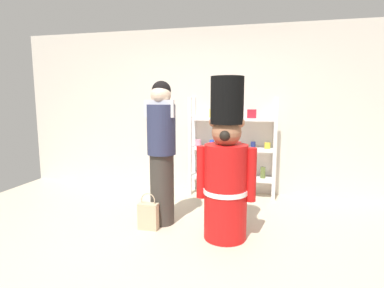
{
  "coord_description": "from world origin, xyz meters",
  "views": [
    {
      "loc": [
        0.91,
        -2.74,
        1.5
      ],
      "look_at": [
        0.13,
        0.54,
        1.0
      ],
      "focal_mm": 28.79,
      "sensor_mm": 36.0,
      "label": 1
    }
  ],
  "objects_px": {
    "teddy_bear_guard": "(226,170)",
    "person_shopper": "(162,150)",
    "merchandise_shelf": "(232,147)",
    "shopping_bag": "(148,216)"
  },
  "relations": [
    {
      "from": "teddy_bear_guard",
      "to": "person_shopper",
      "type": "height_order",
      "value": "teddy_bear_guard"
    },
    {
      "from": "merchandise_shelf",
      "to": "teddy_bear_guard",
      "type": "relative_size",
      "value": 0.89
    },
    {
      "from": "shopping_bag",
      "to": "teddy_bear_guard",
      "type": "bearing_deg",
      "value": -1.07
    },
    {
      "from": "teddy_bear_guard",
      "to": "shopping_bag",
      "type": "relative_size",
      "value": 3.99
    },
    {
      "from": "merchandise_shelf",
      "to": "teddy_bear_guard",
      "type": "xyz_separation_m",
      "value": [
        0.1,
        -1.55,
        -0.0
      ]
    },
    {
      "from": "merchandise_shelf",
      "to": "shopping_bag",
      "type": "relative_size",
      "value": 3.53
    },
    {
      "from": "person_shopper",
      "to": "shopping_bag",
      "type": "xyz_separation_m",
      "value": [
        -0.1,
        -0.21,
        -0.74
      ]
    },
    {
      "from": "teddy_bear_guard",
      "to": "person_shopper",
      "type": "bearing_deg",
      "value": 163.86
    },
    {
      "from": "teddy_bear_guard",
      "to": "person_shopper",
      "type": "distance_m",
      "value": 0.84
    },
    {
      "from": "merchandise_shelf",
      "to": "person_shopper",
      "type": "distance_m",
      "value": 1.5
    }
  ]
}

